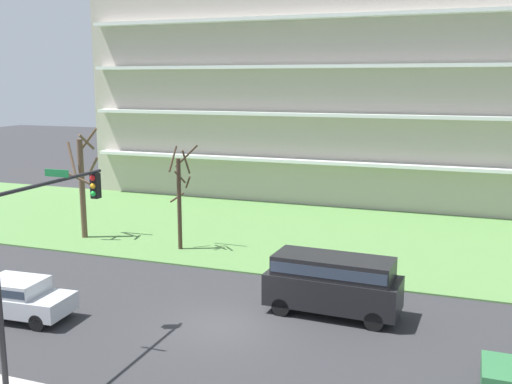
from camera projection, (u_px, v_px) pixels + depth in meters
name	position (u px, v px, depth m)	size (l,w,h in m)	color
ground	(222.00, 326.00, 22.03)	(160.00, 160.00, 0.00)	#2D2D30
grass_lawn_strip	(315.00, 235.00, 34.96)	(80.00, 16.00, 0.08)	#547F42
apartment_building	(362.00, 90.00, 46.80)	(41.22, 13.95, 16.74)	#B2A899
tree_far_left	(82.00, 182.00, 33.65)	(1.87, 2.04, 6.43)	brown
tree_left	(180.00, 196.00, 31.39)	(1.51, 1.35, 5.72)	#423023
sedan_silver_near_left	(16.00, 296.00, 22.63)	(4.49, 2.04, 1.57)	#B7BABF
van_black_center_right	(333.00, 281.00, 22.87)	(5.29, 2.24, 2.36)	black
traffic_signal_mast	(38.00, 237.00, 18.14)	(0.90, 5.28, 6.29)	black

